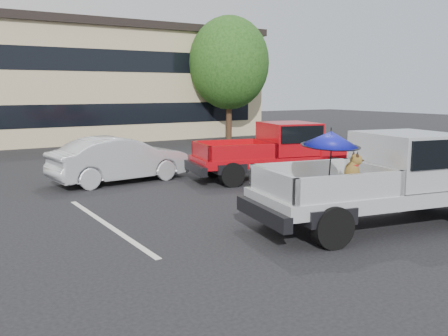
{
  "coord_description": "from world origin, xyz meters",
  "views": [
    {
      "loc": [
        -6.27,
        -7.68,
        2.74
      ],
      "look_at": [
        -1.37,
        0.09,
        1.3
      ],
      "focal_mm": 40.0,
      "sensor_mm": 36.0,
      "label": 1
    }
  ],
  "objects": [
    {
      "name": "motel_building",
      "position": [
        2.0,
        20.99,
        3.21
      ],
      "size": [
        20.4,
        8.4,
        6.3
      ],
      "color": "#C7B285",
      "rests_on": "ground"
    },
    {
      "name": "tree_back",
      "position": [
        6.0,
        24.0,
        4.41
      ],
      "size": [
        4.68,
        4.68,
        7.11
      ],
      "color": "#332114",
      "rests_on": "ground"
    },
    {
      "name": "silver_pickup",
      "position": [
        2.1,
        -1.07,
        1.05
      ],
      "size": [
        5.95,
        2.96,
        2.06
      ],
      "rotation": [
        0.0,
        0.0,
        -0.18
      ],
      "color": "black",
      "rests_on": "ground"
    },
    {
      "name": "silver_sedan",
      "position": [
        -1.01,
        6.5,
        0.68
      ],
      "size": [
        4.28,
        1.87,
        1.37
      ],
      "primitive_type": "imported",
      "rotation": [
        0.0,
        0.0,
        1.67
      ],
      "color": "#B7B9BF",
      "rests_on": "ground"
    },
    {
      "name": "tree_right",
      "position": [
        9.0,
        16.0,
        4.21
      ],
      "size": [
        4.46,
        4.46,
        6.78
      ],
      "color": "#332114",
      "rests_on": "ground"
    },
    {
      "name": "stripe_right",
      "position": [
        3.0,
        2.0,
        0.0
      ],
      "size": [
        0.12,
        5.0,
        0.01
      ],
      "primitive_type": "cube",
      "color": "silver",
      "rests_on": "ground"
    },
    {
      "name": "red_pickup",
      "position": [
        3.59,
        4.42,
        0.95
      ],
      "size": [
        5.54,
        2.9,
        1.74
      ],
      "rotation": [
        0.0,
        0.0,
        -0.21
      ],
      "color": "black",
      "rests_on": "ground"
    },
    {
      "name": "ground",
      "position": [
        0.0,
        0.0,
        0.0
      ],
      "size": [
        90.0,
        90.0,
        0.0
      ],
      "primitive_type": "plane",
      "color": "black",
      "rests_on": "ground"
    },
    {
      "name": "stripe_left",
      "position": [
        -3.0,
        2.0,
        0.0
      ],
      "size": [
        0.12,
        5.0,
        0.01
      ],
      "primitive_type": "cube",
      "color": "silver",
      "rests_on": "ground"
    }
  ]
}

